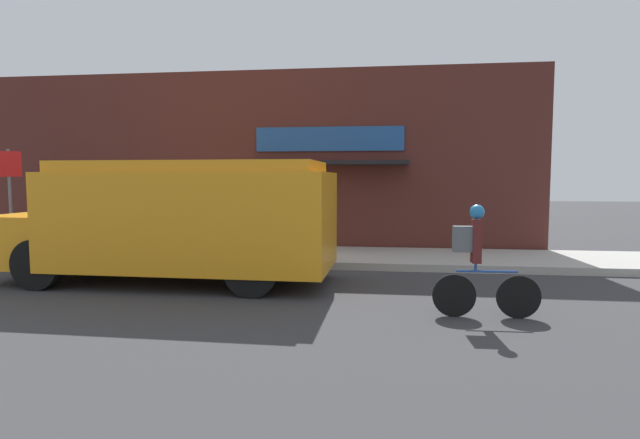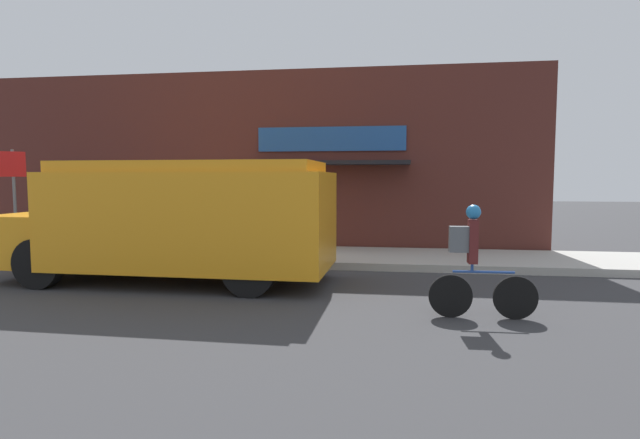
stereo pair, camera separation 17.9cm
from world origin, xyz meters
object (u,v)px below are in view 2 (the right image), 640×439
at_px(school_bus, 178,219).
at_px(stop_sign_post, 13,184).
at_px(trash_bin, 59,227).
at_px(cyclist, 475,262).

xyz_separation_m(school_bus, stop_sign_post, (-5.02, 1.96, 0.63)).
height_order(stop_sign_post, trash_bin, stop_sign_post).
relative_size(school_bus, cyclist, 3.96).
relative_size(school_bus, stop_sign_post, 2.54).
bearing_deg(trash_bin, cyclist, -26.63).
height_order(school_bus, cyclist, school_bus).
xyz_separation_m(cyclist, trash_bin, (-9.94, 4.98, -0.14)).
height_order(school_bus, trash_bin, school_bus).
bearing_deg(trash_bin, school_bus, -34.07).
bearing_deg(cyclist, stop_sign_post, 158.50).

